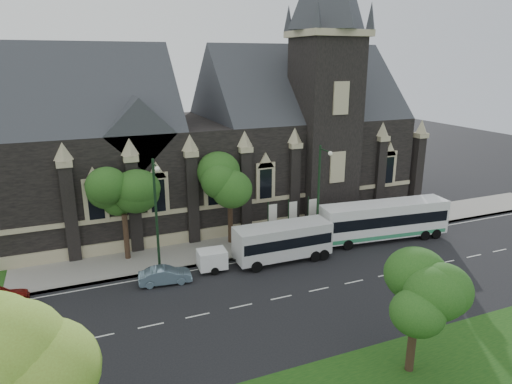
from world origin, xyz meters
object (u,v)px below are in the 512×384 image
banner_flag_center (291,216)px  box_trailer (212,259)px  tree_walk_left (125,192)px  tour_coach (384,220)px  street_lamp_mid (156,210)px  shuttle_bus (283,240)px  tree_walk_right (231,180)px  sedan (165,275)px  tree_park_near (23,331)px  street_lamp_near (320,190)px  tree_park_east (418,290)px  banner_flag_left (271,219)px  banner_flag_right (311,213)px

banner_flag_center → box_trailer: bearing=-159.9°
tree_walk_left → tour_coach: 22.86m
street_lamp_mid → shuttle_bus: (9.76, -1.58, -3.34)m
tree_walk_right → street_lamp_mid: (-7.21, -3.62, -0.71)m
sedan → tree_park_near: bearing=157.5°
tree_park_near → sedan: bearing=60.9°
tree_park_near → shuttle_bus: tree_park_near is taller
banner_flag_center → sedan: banner_flag_center is taller
street_lamp_mid → street_lamp_near: bearing=0.0°
tree_walk_right → sedan: (-7.21, -5.51, -5.18)m
tree_park_east → banner_flag_left: bearing=89.7°
street_lamp_mid → banner_flag_center: size_ratio=2.25×
banner_flag_left → tour_coach: 10.41m
banner_flag_left → sedan: banner_flag_left is taller
tree_park_near → street_lamp_mid: street_lamp_mid is taller
banner_flag_center → box_trailer: size_ratio=1.25×
shuttle_bus → tree_park_near: bearing=-140.2°
tree_park_near → sedan: size_ratio=2.22×
banner_flag_center → tree_walk_left: bearing=173.1°
tree_park_east → box_trailer: (-6.33, 15.23, -3.66)m
tree_walk_right → sedan: 10.45m
tree_walk_left → box_trailer: bearing=-40.4°
box_trailer → banner_flag_right: bearing=20.1°
tree_park_near → tree_walk_right: 24.58m
tree_walk_right → tour_coach: (13.04, -4.68, -3.91)m
street_lamp_mid → banner_flag_left: (10.29, 1.91, -2.73)m
tree_walk_left → sedan: bearing=-71.9°
tree_park_east → banner_flag_left: (0.11, 18.32, -2.24)m
banner_flag_left → banner_flag_right: size_ratio=1.00×
sedan → banner_flag_left: bearing=-63.2°
tour_coach → box_trailer: (-16.41, -0.12, -0.95)m
street_lamp_mid → sedan: street_lamp_mid is taller
banner_flag_right → box_trailer: (-10.44, -3.09, -1.42)m
tree_walk_right → sedan: tree_walk_right is taller
tree_park_east → sedan: (-10.18, 14.53, -3.98)m
banner_flag_left → sedan: size_ratio=1.04×
box_trailer → sedan: bearing=-166.1°
tree_park_east → tree_walk_left: 23.36m
street_lamp_near → street_lamp_mid: same height
banner_flag_center → street_lamp_mid: bearing=-171.2°
tree_walk_left → tree_park_near: bearing=-107.1°
tree_park_near → banner_flag_right: bearing=38.9°
tree_park_near → street_lamp_mid: size_ratio=0.95×
street_lamp_near → banner_flag_right: bearing=81.4°
tree_walk_right → street_lamp_mid: 8.10m
tree_walk_left → street_lamp_mid: size_ratio=0.85×
tree_walk_right → box_trailer: 7.62m
banner_flag_left → sedan: 11.10m
street_lamp_mid → shuttle_bus: street_lamp_mid is taller
sedan → banner_flag_right: bearing=-68.6°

